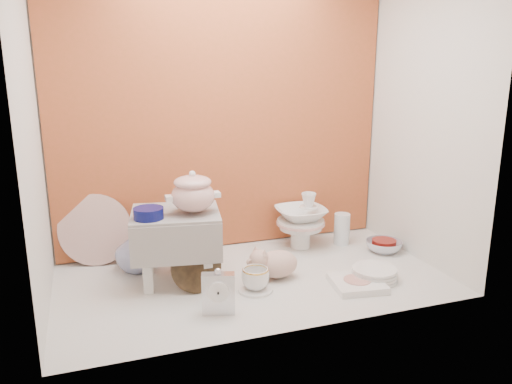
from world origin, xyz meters
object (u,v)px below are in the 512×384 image
plush_pig (278,264)px  crystal_bowl (384,246)px  mantel_clock (218,291)px  gold_rim_teacup (255,279)px  step_stool (177,247)px  soup_tureen (193,192)px  blue_white_vase (137,249)px  floral_platter (95,230)px  porcelain_tower (301,220)px  dinner_plate_stack (374,274)px

plush_pig → crystal_bowl: 0.69m
mantel_clock → gold_rim_teacup: bearing=51.0°
step_stool → soup_tureen: size_ratio=1.67×
step_stool → crystal_bowl: 1.13m
plush_pig → soup_tureen: bearing=-169.4°
soup_tureen → mantel_clock: 0.47m
plush_pig → gold_rim_teacup: size_ratio=2.00×
step_stool → mantel_clock: 0.39m
step_stool → blue_white_vase: size_ratio=1.79×
blue_white_vase → crystal_bowl: 1.30m
floral_platter → porcelain_tower: floral_platter is taller
soup_tureen → dinner_plate_stack: 0.93m
gold_rim_teacup → plush_pig: bearing=34.1°
floral_platter → soup_tureen: bearing=-42.4°
mantel_clock → crystal_bowl: (1.02, 0.38, -0.07)m
soup_tureen → gold_rim_teacup: size_ratio=1.91×
dinner_plate_stack → porcelain_tower: bearing=106.8°
floral_platter → gold_rim_teacup: floral_platter is taller
floral_platter → mantel_clock: floral_platter is taller
porcelain_tower → crystal_bowl: bearing=-27.8°
gold_rim_teacup → crystal_bowl: (0.81, 0.23, -0.03)m
plush_pig → dinner_plate_stack: size_ratio=1.12×
soup_tureen → dinner_plate_stack: soup_tureen is taller
soup_tureen → porcelain_tower: bearing=22.1°
soup_tureen → dinner_plate_stack: (0.80, -0.25, -0.41)m
floral_platter → blue_white_vase: (0.19, -0.16, -0.07)m
step_stool → dinner_plate_stack: size_ratio=1.79×
floral_platter → blue_white_vase: floral_platter is taller
floral_platter → plush_pig: floral_platter is taller
soup_tureen → crystal_bowl: 1.13m
plush_pig → step_stool: bearing=-173.0°
step_stool → plush_pig: step_stool is taller
floral_platter → crystal_bowl: floral_platter is taller
blue_white_vase → mantel_clock: blue_white_vase is taller
step_stool → plush_pig: bearing=-6.6°
blue_white_vase → porcelain_tower: bearing=2.3°
step_stool → porcelain_tower: size_ratio=1.28×
gold_rim_teacup → crystal_bowl: gold_rim_teacup is taller
step_stool → mantel_clock: bearing=-65.9°
floral_platter → dinner_plate_stack: floral_platter is taller
floral_platter → gold_rim_teacup: 0.88m
step_stool → gold_rim_teacup: 0.40m
soup_tureen → floral_platter: soup_tureen is taller
blue_white_vase → dinner_plate_stack: blue_white_vase is taller
blue_white_vase → plush_pig: (0.62, -0.31, -0.04)m
crystal_bowl → porcelain_tower: porcelain_tower is taller
crystal_bowl → plush_pig: bearing=-168.6°
mantel_clock → crystal_bowl: 1.10m
soup_tureen → porcelain_tower: 0.75m
gold_rim_teacup → porcelain_tower: size_ratio=0.40×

